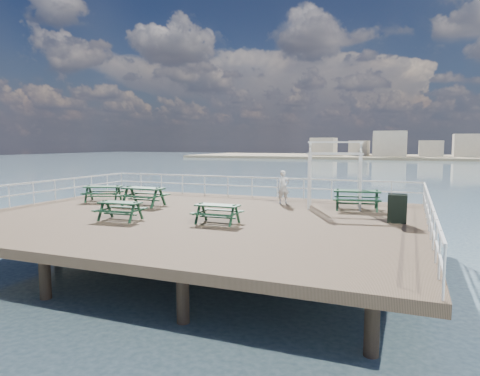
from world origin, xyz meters
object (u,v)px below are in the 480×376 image
at_px(picnic_table_b, 143,192).
at_px(picnic_table_c, 357,196).
at_px(picnic_table_a, 103,190).
at_px(picnic_table_d, 120,207).
at_px(trellis_arbor, 335,179).
at_px(person, 283,187).
at_px(picnic_table_e, 217,210).

bearing_deg(picnic_table_b, picnic_table_c, 16.08).
xyz_separation_m(picnic_table_a, picnic_table_d, (4.19, -4.12, -0.05)).
relative_size(picnic_table_c, picnic_table_d, 1.28).
height_order(trellis_arbor, person, trellis_arbor).
bearing_deg(picnic_table_c, picnic_table_e, -137.13).
bearing_deg(picnic_table_b, picnic_table_a, 171.41).
distance_m(picnic_table_e, trellis_arbor, 6.43).
xyz_separation_m(picnic_table_c, picnic_table_d, (-8.18, -6.06, -0.12)).
height_order(picnic_table_b, picnic_table_d, picnic_table_b).
bearing_deg(picnic_table_c, picnic_table_b, -173.09).
xyz_separation_m(picnic_table_b, picnic_table_c, (9.59, 2.45, 0.00)).
distance_m(picnic_table_a, picnic_table_e, 8.65).
bearing_deg(picnic_table_d, trellis_arbor, 37.08).
bearing_deg(trellis_arbor, picnic_table_d, -148.18).
xyz_separation_m(picnic_table_a, person, (8.81, 2.53, 0.25)).
bearing_deg(picnic_table_d, picnic_table_e, 7.67).
height_order(picnic_table_c, trellis_arbor, trellis_arbor).
distance_m(trellis_arbor, person, 2.64).
height_order(picnic_table_a, picnic_table_d, picnic_table_a).
bearing_deg(picnic_table_a, picnic_table_d, -65.23).
distance_m(picnic_table_c, picnic_table_e, 6.89).
relative_size(picnic_table_b, picnic_table_d, 1.19).
bearing_deg(picnic_table_c, picnic_table_a, -178.50).
height_order(picnic_table_b, trellis_arbor, trellis_arbor).
distance_m(picnic_table_a, picnic_table_c, 12.52).
relative_size(picnic_table_a, picnic_table_e, 1.35).
xyz_separation_m(picnic_table_b, picnic_table_e, (5.19, -2.85, -0.11)).
xyz_separation_m(picnic_table_d, person, (4.62, 6.64, 0.30)).
relative_size(picnic_table_e, person, 1.01).
relative_size(picnic_table_a, trellis_arbor, 0.73).
bearing_deg(person, picnic_table_c, -41.21).
bearing_deg(trellis_arbor, person, 160.46).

